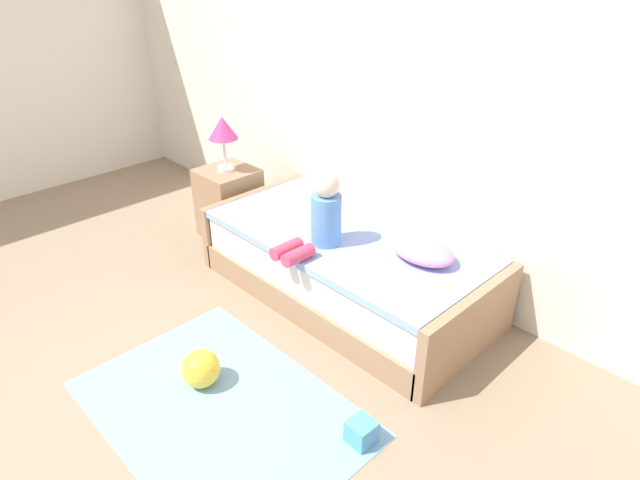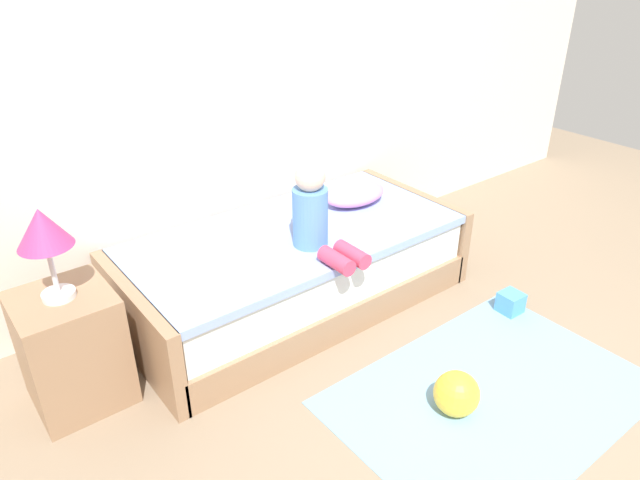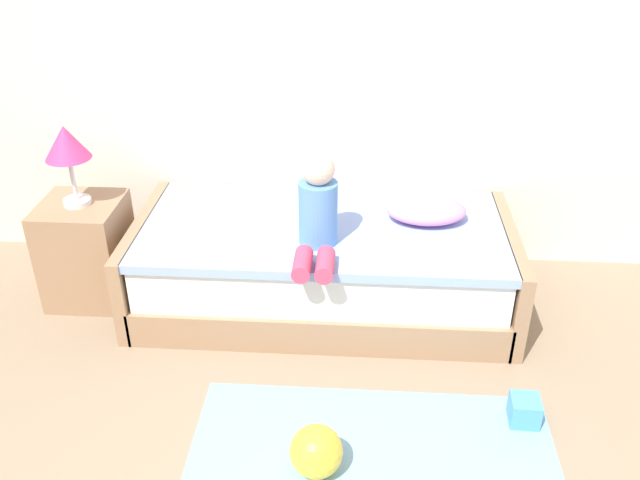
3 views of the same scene
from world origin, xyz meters
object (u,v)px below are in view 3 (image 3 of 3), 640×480
object	(u,v)px
bed	(323,265)
toy_ball	(316,451)
table_lamp	(67,146)
pillow	(426,210)
toy_block	(524,411)
nightstand	(87,251)
child_figure	(317,211)

from	to	relation	value
bed	toy_ball	world-z (taller)	bed
table_lamp	pillow	world-z (taller)	table_lamp
pillow	toy_ball	size ratio (longest dim) A/B	1.95
bed	toy_block	size ratio (longest dim) A/B	15.94
nightstand	toy_ball	xyz separation A→B (m)	(1.40, -1.23, -0.19)
table_lamp	pillow	size ratio (longest dim) A/B	1.02
toy_ball	toy_block	size ratio (longest dim) A/B	1.70
pillow	toy_block	size ratio (longest dim) A/B	3.32
child_figure	toy_ball	xyz separation A→B (m)	(0.07, -1.03, -0.59)
nightstand	table_lamp	xyz separation A→B (m)	(0.00, 0.00, 0.64)
nightstand	table_lamp	world-z (taller)	table_lamp
bed	child_figure	xyz separation A→B (m)	(-0.01, -0.23, 0.46)
child_figure	toy_ball	size ratio (longest dim) A/B	2.26
nightstand	toy_block	xyz separation A→B (m)	(2.33, -0.88, -0.23)
nightstand	toy_ball	bearing A→B (deg)	-41.29
table_lamp	toy_ball	bearing A→B (deg)	-41.29
table_lamp	toy_block	world-z (taller)	table_lamp
toy_ball	nightstand	bearing A→B (deg)	138.71
nightstand	toy_block	world-z (taller)	nightstand
table_lamp	child_figure	distance (m)	1.37
pillow	toy_block	world-z (taller)	pillow
bed	pillow	distance (m)	0.65
bed	child_figure	world-z (taller)	child_figure
bed	table_lamp	world-z (taller)	table_lamp
child_figure	pillow	distance (m)	0.68
table_lamp	child_figure	world-z (taller)	table_lamp
child_figure	toy_block	bearing A→B (deg)	-34.34
child_figure	table_lamp	bearing A→B (deg)	171.38
bed	pillow	bearing A→B (deg)	10.08
nightstand	pillow	distance (m)	1.93
bed	pillow	world-z (taller)	pillow
bed	child_figure	distance (m)	0.51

